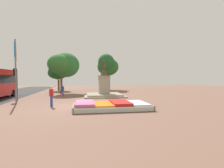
# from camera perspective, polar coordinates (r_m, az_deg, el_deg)

# --- Properties ---
(ground_plane) EXTENTS (79.88, 79.88, 0.00)m
(ground_plane) POSITION_cam_1_polar(r_m,az_deg,el_deg) (15.70, -13.41, -7.19)
(ground_plane) COLOR brown
(flower_planter) EXTENTS (6.11, 3.45, 0.61)m
(flower_planter) POSITION_cam_1_polar(r_m,az_deg,el_deg) (14.15, -0.45, -7.09)
(flower_planter) COLOR #38281C
(flower_planter) RESTS_ON ground_plane
(statue_monument) EXTENTS (5.25, 5.25, 4.77)m
(statue_monument) POSITION_cam_1_polar(r_m,az_deg,el_deg) (23.40, -2.64, -1.81)
(statue_monument) COLOR #9F9581
(statue_monument) RESTS_ON ground_plane
(traffic_light_mid_block) EXTENTS (0.41, 0.29, 3.50)m
(traffic_light_mid_block) POSITION_cam_1_polar(r_m,az_deg,el_deg) (21.57, -28.93, 1.58)
(traffic_light_mid_block) COLOR #2D2D33
(traffic_light_mid_block) RESTS_ON ground_plane
(banner_pole) EXTENTS (0.17, 1.03, 6.22)m
(banner_pole) POSITION_cam_1_polar(r_m,az_deg,el_deg) (19.31, -28.95, 4.46)
(banner_pole) COLOR slate
(banner_pole) RESTS_ON ground_plane
(pedestrian_near_planter) EXTENTS (0.40, 0.48, 1.79)m
(pedestrian_near_planter) POSITION_cam_1_polar(r_m,az_deg,el_deg) (16.04, -19.18, -3.30)
(pedestrian_near_planter) COLOR #264CA5
(pedestrian_near_planter) RESTS_ON ground_plane
(pedestrian_crossing_plaza) EXTENTS (0.35, 0.53, 1.56)m
(pedestrian_crossing_plaza) POSITION_cam_1_polar(r_m,az_deg,el_deg) (23.92, -15.80, -1.85)
(pedestrian_crossing_plaza) COLOR #8C4C99
(pedestrian_crossing_plaza) RESTS_ON ground_plane
(park_tree_far_left) EXTENTS (4.69, 5.28, 6.41)m
(park_tree_far_left) POSITION_cam_1_polar(r_m,az_deg,el_deg) (28.32, -15.48, 6.07)
(park_tree_far_left) COLOR brown
(park_tree_far_left) RESTS_ON ground_plane
(park_tree_behind_statue) EXTENTS (3.68, 3.42, 5.11)m
(park_tree_behind_statue) POSITION_cam_1_polar(r_m,az_deg,el_deg) (34.56, -17.24, 3.64)
(park_tree_behind_statue) COLOR brown
(park_tree_behind_statue) RESTS_ON ground_plane
(park_tree_far_right) EXTENTS (4.35, 5.24, 7.16)m
(park_tree_far_right) POSITION_cam_1_polar(r_m,az_deg,el_deg) (35.69, -1.32, 6.04)
(park_tree_far_right) COLOR brown
(park_tree_far_right) RESTS_ON ground_plane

